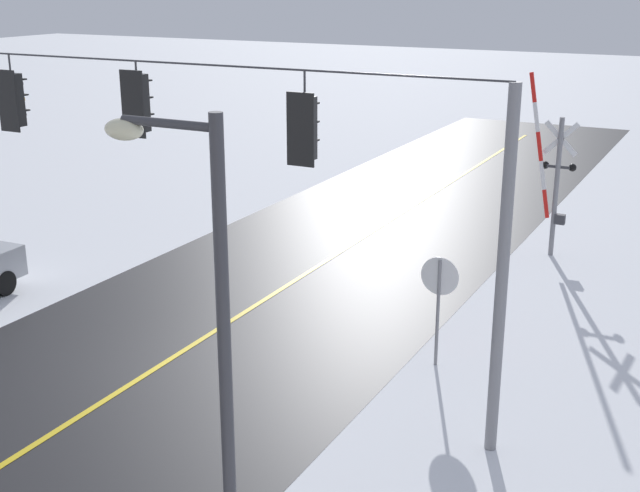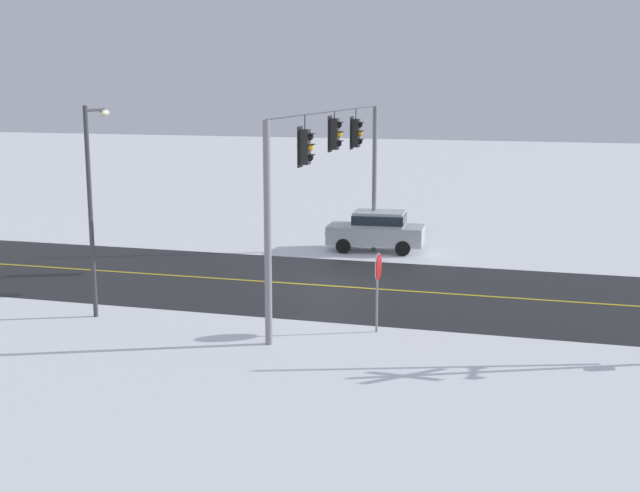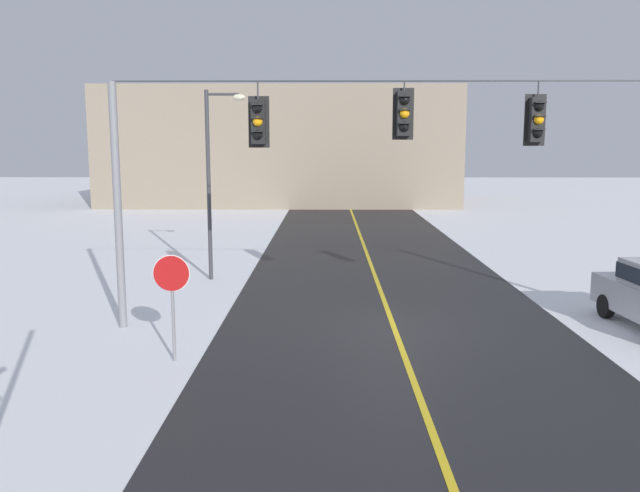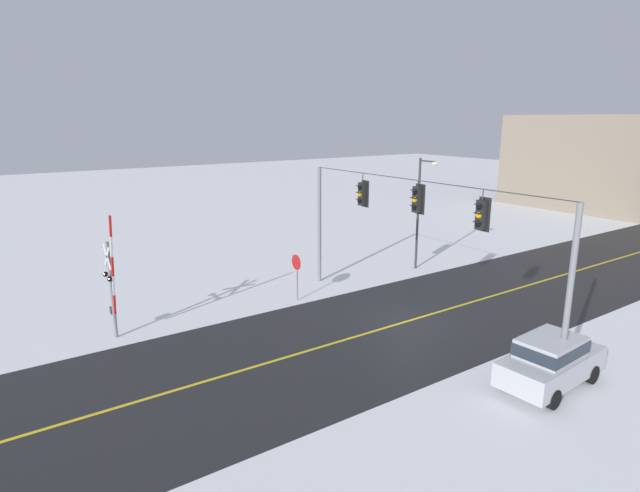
{
  "view_description": "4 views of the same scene",
  "coord_description": "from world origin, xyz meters",
  "px_view_note": "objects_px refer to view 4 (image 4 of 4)",
  "views": [
    {
      "loc": [
        -10.23,
        12.58,
        7.69
      ],
      "look_at": [
        -2.65,
        -2.06,
        2.41
      ],
      "focal_mm": 47.27,
      "sensor_mm": 36.0,
      "label": 1
    },
    {
      "loc": [
        -28.13,
        -7.39,
        7.14
      ],
      "look_at": [
        -3.89,
        -0.61,
        2.24
      ],
      "focal_mm": 46.91,
      "sensor_mm": 36.0,
      "label": 2
    },
    {
      "loc": [
        -1.73,
        -16.31,
        4.65
      ],
      "look_at": [
        -1.9,
        -0.61,
        2.22
      ],
      "focal_mm": 36.67,
      "sensor_mm": 36.0,
      "label": 3
    },
    {
      "loc": [
        15.25,
        -15.28,
        8.67
      ],
      "look_at": [
        -3.78,
        -2.18,
        2.94
      ],
      "focal_mm": 28.93,
      "sensor_mm": 36.0,
      "label": 4
    }
  ],
  "objects_px": {
    "railroad_crossing": "(111,283)",
    "parked_car_silver": "(551,360)",
    "stop_sign": "(297,267)",
    "streetlamp_near": "(421,204)"
  },
  "relations": [
    {
      "from": "railroad_crossing",
      "to": "parked_car_silver",
      "type": "bearing_deg",
      "value": 41.8
    },
    {
      "from": "stop_sign",
      "to": "railroad_crossing",
      "type": "relative_size",
      "value": 0.45
    },
    {
      "from": "stop_sign",
      "to": "streetlamp_near",
      "type": "height_order",
      "value": "streetlamp_near"
    },
    {
      "from": "stop_sign",
      "to": "streetlamp_near",
      "type": "bearing_deg",
      "value": 93.49
    },
    {
      "from": "railroad_crossing",
      "to": "parked_car_silver",
      "type": "height_order",
      "value": "railroad_crossing"
    },
    {
      "from": "parked_car_silver",
      "to": "railroad_crossing",
      "type": "bearing_deg",
      "value": -138.2
    },
    {
      "from": "railroad_crossing",
      "to": "parked_car_silver",
      "type": "distance_m",
      "value": 16.4
    },
    {
      "from": "railroad_crossing",
      "to": "parked_car_silver",
      "type": "xyz_separation_m",
      "value": [
        12.18,
        10.89,
        -1.4
      ]
    },
    {
      "from": "stop_sign",
      "to": "railroad_crossing",
      "type": "height_order",
      "value": "railroad_crossing"
    },
    {
      "from": "stop_sign",
      "to": "parked_car_silver",
      "type": "xyz_separation_m",
      "value": [
        11.8,
        2.48,
        -0.76
      ]
    }
  ]
}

